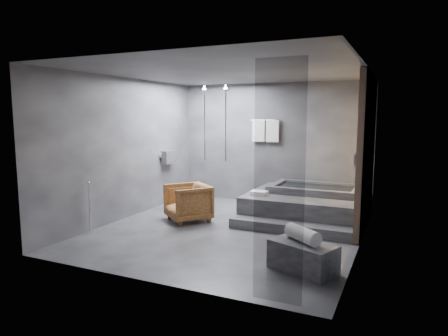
% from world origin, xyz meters
% --- Properties ---
extents(room, '(5.00, 5.04, 2.82)m').
position_xyz_m(room, '(0.40, 0.24, 1.73)').
color(room, '#29292B').
rests_on(room, ground).
extents(tub_deck, '(2.20, 2.00, 0.50)m').
position_xyz_m(tub_deck, '(1.05, 1.45, 0.25)').
color(tub_deck, '#2D2D30').
rests_on(tub_deck, ground).
extents(tub_step, '(2.20, 0.36, 0.18)m').
position_xyz_m(tub_step, '(1.05, 0.27, 0.09)').
color(tub_step, '#2D2D30').
rests_on(tub_step, ground).
extents(concrete_bench, '(0.98, 0.76, 0.39)m').
position_xyz_m(concrete_bench, '(1.67, -1.35, 0.19)').
color(concrete_bench, '#363639').
rests_on(concrete_bench, ground).
extents(driftwood_chair, '(1.10, 1.10, 0.72)m').
position_xyz_m(driftwood_chair, '(-1.00, 0.26, 0.36)').
color(driftwood_chair, '#4C2A13').
rests_on(driftwood_chair, ground).
extents(rolled_towel, '(0.56, 0.50, 0.20)m').
position_xyz_m(rolled_towel, '(1.65, -1.31, 0.49)').
color(rolled_towel, white).
rests_on(rolled_towel, concrete_bench).
extents(deck_towel, '(0.33, 0.24, 0.08)m').
position_xyz_m(deck_towel, '(0.26, 0.87, 0.54)').
color(deck_towel, white).
rests_on(deck_towel, tub_deck).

